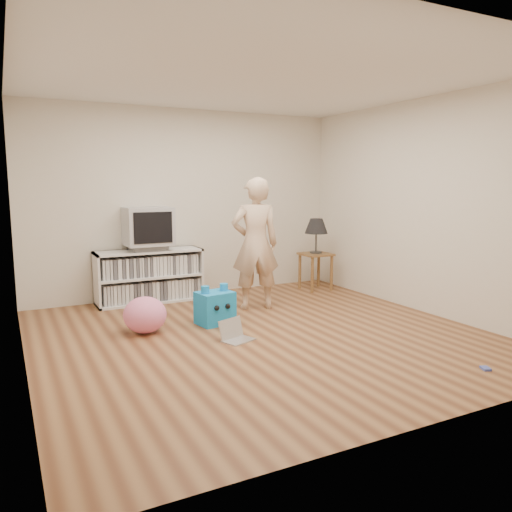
{
  "coord_description": "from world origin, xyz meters",
  "views": [
    {
      "loc": [
        -2.36,
        -4.48,
        1.58
      ],
      "look_at": [
        0.14,
        0.4,
        0.78
      ],
      "focal_mm": 35.0,
      "sensor_mm": 36.0,
      "label": 1
    }
  ],
  "objects": [
    {
      "name": "ground",
      "position": [
        0.0,
        0.0,
        0.0
      ],
      "size": [
        4.5,
        4.5,
        0.0
      ],
      "primitive_type": "plane",
      "color": "brown",
      "rests_on": "ground"
    },
    {
      "name": "walls",
      "position": [
        0.0,
        0.0,
        1.3
      ],
      "size": [
        4.52,
        4.52,
        2.6
      ],
      "color": "silver",
      "rests_on": "ground"
    },
    {
      "name": "ceiling",
      "position": [
        0.0,
        0.0,
        2.6
      ],
      "size": [
        4.5,
        4.5,
        0.01
      ],
      "primitive_type": "cube",
      "color": "white",
      "rests_on": "walls"
    },
    {
      "name": "media_unit",
      "position": [
        -0.64,
        2.04,
        0.35
      ],
      "size": [
        1.4,
        0.45,
        0.7
      ],
      "color": "white",
      "rests_on": "ground"
    },
    {
      "name": "dvd_deck",
      "position": [
        -0.64,
        2.02,
        0.73
      ],
      "size": [
        0.45,
        0.35,
        0.07
      ],
      "primitive_type": "cube",
      "color": "gray",
      "rests_on": "media_unit"
    },
    {
      "name": "crt_tv",
      "position": [
        -0.64,
        2.02,
        1.02
      ],
      "size": [
        0.6,
        0.53,
        0.5
      ],
      "color": "#ADADB2",
      "rests_on": "dvd_deck"
    },
    {
      "name": "side_table",
      "position": [
        1.79,
        1.65,
        0.42
      ],
      "size": [
        0.42,
        0.42,
        0.55
      ],
      "color": "brown",
      "rests_on": "ground"
    },
    {
      "name": "table_lamp",
      "position": [
        1.79,
        1.65,
        0.94
      ],
      "size": [
        0.34,
        0.34,
        0.52
      ],
      "color": "#333333",
      "rests_on": "side_table"
    },
    {
      "name": "person",
      "position": [
        0.46,
        1.04,
        0.83
      ],
      "size": [
        0.68,
        0.53,
        1.65
      ],
      "primitive_type": "imported",
      "rotation": [
        0.0,
        0.0,
        2.89
      ],
      "color": "beige",
      "rests_on": "ground"
    },
    {
      "name": "laptop",
      "position": [
        -0.32,
        -0.02,
        0.06
      ],
      "size": [
        0.38,
        0.34,
        0.21
      ],
      "rotation": [
        0.0,
        0.0,
        0.37
      ],
      "color": "silver",
      "rests_on": "ground"
    },
    {
      "name": "playing_cards",
      "position": [
        1.26,
        -1.74,
        0.01
      ],
      "size": [
        0.1,
        0.11,
        0.02
      ],
      "primitive_type": "cube",
      "rotation": [
        0.0,
        0.0,
        -0.42
      ],
      "color": "#4B5EC9",
      "rests_on": "ground"
    },
    {
      "name": "plush_blue",
      "position": [
        -0.26,
        0.62,
        0.19
      ],
      "size": [
        0.43,
        0.38,
        0.45
      ],
      "rotation": [
        0.0,
        0.0,
        0.16
      ],
      "color": "#128BDC",
      "rests_on": "ground"
    },
    {
      "name": "plush_pink",
      "position": [
        -1.06,
        0.64,
        0.19
      ],
      "size": [
        0.48,
        0.48,
        0.39
      ],
      "primitive_type": "ellipsoid",
      "rotation": [
        0.0,
        0.0,
        0.05
      ],
      "color": "pink",
      "rests_on": "ground"
    }
  ]
}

